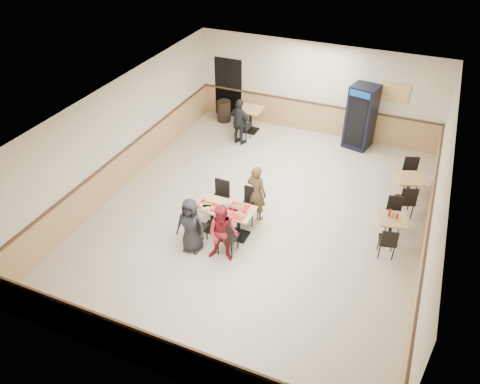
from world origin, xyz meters
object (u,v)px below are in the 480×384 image
at_px(diner_woman_right, 223,234).
at_px(trash_bin, 224,111).
at_px(main_table, 225,216).
at_px(pepsi_cooler, 361,117).
at_px(side_table_near, 391,226).
at_px(lone_diner, 240,122).
at_px(diner_woman_left, 191,226).
at_px(side_table_far, 409,186).
at_px(back_table, 251,116).
at_px(diner_man_opposite, 256,193).

bearing_deg(diner_woman_right, trash_bin, 106.39).
distance_m(main_table, pepsi_cooler, 5.97).
height_order(main_table, side_table_near, main_table).
distance_m(lone_diner, side_table_near, 5.98).
bearing_deg(diner_woman_left, side_table_far, 36.04).
distance_m(back_table, trash_bin, 1.20).
bearing_deg(main_table, side_table_near, 19.07).
relative_size(diner_woman_right, side_table_near, 1.96).
bearing_deg(diner_woman_right, back_table, 98.25).
xyz_separation_m(main_table, pepsi_cooler, (2.09, 5.57, 0.51)).
distance_m(main_table, trash_bin, 6.10).
bearing_deg(lone_diner, diner_man_opposite, 132.13).
distance_m(diner_woman_left, back_table, 6.11).
distance_m(side_table_near, pepsi_cooler, 4.67).
bearing_deg(lone_diner, pepsi_cooler, -146.39).
height_order(lone_diner, pepsi_cooler, pepsi_cooler).
height_order(lone_diner, side_table_far, lone_diner).
height_order(main_table, diner_woman_left, diner_woman_left).
relative_size(diner_woman_left, side_table_far, 1.56).
height_order(diner_woman_right, pepsi_cooler, pepsi_cooler).
relative_size(diner_woman_left, back_table, 1.71).
bearing_deg(side_table_near, trash_bin, 145.72).
bearing_deg(side_table_far, side_table_near, -95.69).
distance_m(diner_woman_right, lone_diner, 5.41).
xyz_separation_m(back_table, trash_bin, (-1.14, 0.35, -0.18)).
xyz_separation_m(diner_man_opposite, side_table_far, (3.44, 2.20, -0.26)).
distance_m(diner_woman_left, pepsi_cooler, 6.92).
bearing_deg(side_table_near, diner_man_opposite, -173.31).
relative_size(lone_diner, back_table, 1.84).
bearing_deg(pepsi_cooler, main_table, -98.16).
distance_m(diner_man_opposite, back_table, 4.72).
bearing_deg(side_table_near, lone_diner, 149.72).
bearing_deg(pepsi_cooler, trash_bin, -167.04).
xyz_separation_m(main_table, diner_woman_left, (-0.47, -0.86, 0.20)).
bearing_deg(side_table_far, trash_bin, 159.10).
distance_m(diner_woman_left, diner_man_opposite, 1.95).
relative_size(back_table, pepsi_cooler, 0.41).
bearing_deg(diner_man_opposite, trash_bin, -44.49).
xyz_separation_m(diner_woman_left, side_table_far, (4.38, 3.91, -0.20)).
bearing_deg(diner_woman_right, diner_woman_left, 171.23).
bearing_deg(diner_woman_right, lone_diner, 101.01).
bearing_deg(side_table_near, diner_woman_left, -153.48).
bearing_deg(main_table, lone_diner, 109.24).
height_order(lone_diner, trash_bin, lone_diner).
relative_size(lone_diner, trash_bin, 2.05).
relative_size(side_table_near, trash_bin, 1.01).
relative_size(diner_woman_right, diner_man_opposite, 0.96).
xyz_separation_m(main_table, side_table_far, (3.91, 3.06, -0.00)).
xyz_separation_m(pepsi_cooler, trash_bin, (-4.66, -0.04, -0.64)).
distance_m(diner_woman_right, side_table_far, 5.31).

